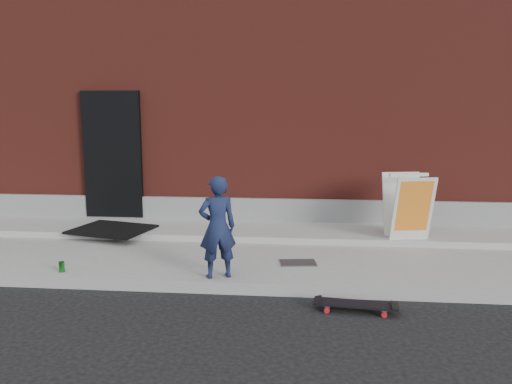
# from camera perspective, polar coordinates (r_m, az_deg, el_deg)

# --- Properties ---
(ground) EXTENTS (80.00, 80.00, 0.00)m
(ground) POSITION_cam_1_polar(r_m,az_deg,el_deg) (6.11, -2.47, -11.68)
(ground) COLOR black
(ground) RESTS_ON ground
(sidewalk) EXTENTS (20.00, 3.00, 0.15)m
(sidewalk) POSITION_cam_1_polar(r_m,az_deg,el_deg) (7.50, -0.87, -7.04)
(sidewalk) COLOR gray
(sidewalk) RESTS_ON ground
(apron) EXTENTS (20.00, 1.20, 0.10)m
(apron) POSITION_cam_1_polar(r_m,az_deg,el_deg) (8.33, -0.18, -4.47)
(apron) COLOR #979792
(apron) RESTS_ON sidewalk
(building) EXTENTS (20.00, 8.10, 5.00)m
(building) POSITION_cam_1_polar(r_m,az_deg,el_deg) (12.67, 1.91, 10.76)
(building) COLOR maroon
(building) RESTS_ON ground
(child) EXTENTS (0.54, 0.45, 1.26)m
(child) POSITION_cam_1_polar(r_m,az_deg,el_deg) (6.10, -4.43, -4.03)
(child) COLOR #161F3F
(child) RESTS_ON sidewalk
(skateboard) EXTENTS (0.90, 0.32, 0.10)m
(skateboard) POSITION_cam_1_polar(r_m,az_deg,el_deg) (5.72, 11.30, -12.51)
(skateboard) COLOR red
(skateboard) RESTS_ON ground
(pizza_sign) EXTENTS (0.72, 0.81, 1.00)m
(pizza_sign) POSITION_cam_1_polar(r_m,az_deg,el_deg) (7.92, 16.98, -1.53)
(pizza_sign) COLOR silver
(pizza_sign) RESTS_ON apron
(soda_can) EXTENTS (0.09, 0.09, 0.13)m
(soda_can) POSITION_cam_1_polar(r_m,az_deg,el_deg) (6.89, -21.32, -7.97)
(soda_can) COLOR #177621
(soda_can) RESTS_ON sidewalk
(doormat) EXTENTS (1.39, 1.22, 0.03)m
(doormat) POSITION_cam_1_polar(r_m,az_deg,el_deg) (8.49, -16.14, -4.12)
(doormat) COLOR black
(doormat) RESTS_ON apron
(utility_plate) EXTENTS (0.52, 0.37, 0.01)m
(utility_plate) POSITION_cam_1_polar(r_m,az_deg,el_deg) (6.81, 4.83, -8.07)
(utility_plate) COLOR #4E4E52
(utility_plate) RESTS_ON sidewalk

